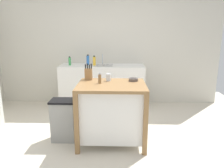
% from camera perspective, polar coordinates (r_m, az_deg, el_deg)
% --- Properties ---
extents(ground_plane, '(5.94, 5.94, 0.00)m').
position_cam_1_polar(ground_plane, '(3.24, -3.15, -16.17)').
color(ground_plane, beige).
rests_on(ground_plane, ground).
extents(wall_back, '(4.94, 0.10, 2.60)m').
position_cam_1_polar(wall_back, '(4.91, -1.34, 10.09)').
color(wall_back, beige).
rests_on(wall_back, ground).
extents(kitchen_island, '(0.96, 0.75, 0.89)m').
position_cam_1_polar(kitchen_island, '(3.19, -0.10, -6.79)').
color(kitchen_island, olive).
rests_on(kitchen_island, ground).
extents(knife_block, '(0.11, 0.09, 0.25)m').
position_cam_1_polar(knife_block, '(3.36, -6.13, 2.69)').
color(knife_block, '#9E7042').
rests_on(knife_block, kitchen_island).
extents(bowl_ceramic_wide, '(0.14, 0.14, 0.04)m').
position_cam_1_polar(bowl_ceramic_wide, '(3.27, 5.59, 1.17)').
color(bowl_ceramic_wide, '#564C47').
rests_on(bowl_ceramic_wide, kitchen_island).
extents(drinking_cup, '(0.07, 0.07, 0.11)m').
position_cam_1_polar(drinking_cup, '(3.25, -0.94, 1.74)').
color(drinking_cup, silver).
rests_on(drinking_cup, kitchen_island).
extents(pepper_grinder, '(0.04, 0.04, 0.15)m').
position_cam_1_polar(pepper_grinder, '(3.10, -3.21, 1.48)').
color(pepper_grinder, olive).
rests_on(pepper_grinder, kitchen_island).
extents(trash_bin, '(0.36, 0.28, 0.63)m').
position_cam_1_polar(trash_bin, '(3.39, -12.50, -9.11)').
color(trash_bin, gray).
rests_on(trash_bin, ground).
extents(sink_counter, '(1.76, 0.60, 0.91)m').
position_cam_1_polar(sink_counter, '(4.70, -2.54, -0.53)').
color(sink_counter, white).
rests_on(sink_counter, ground).
extents(sink_faucet, '(0.02, 0.02, 0.22)m').
position_cam_1_polar(sink_faucet, '(4.73, -2.49, 6.50)').
color(sink_faucet, '#B7BCC1').
rests_on(sink_faucet, sink_counter).
extents(bottle_hand_soap, '(0.06, 0.06, 0.20)m').
position_cam_1_polar(bottle_hand_soap, '(4.59, -4.64, 6.03)').
color(bottle_hand_soap, yellow).
rests_on(bottle_hand_soap, sink_counter).
extents(bottle_spray_cleaner, '(0.05, 0.05, 0.19)m').
position_cam_1_polar(bottle_spray_cleaner, '(4.66, -10.96, 5.86)').
color(bottle_spray_cleaner, green).
rests_on(bottle_spray_cleaner, sink_counter).
extents(bottle_dish_soap, '(0.06, 0.06, 0.22)m').
position_cam_1_polar(bottle_dish_soap, '(4.64, -6.30, 6.21)').
color(bottle_dish_soap, blue).
rests_on(bottle_dish_soap, sink_counter).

